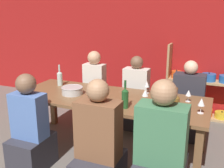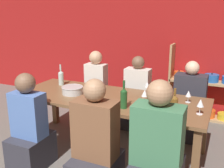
% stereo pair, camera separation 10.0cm
% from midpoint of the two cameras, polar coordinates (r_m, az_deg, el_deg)
% --- Properties ---
extents(wall_back_red, '(8.80, 0.06, 2.70)m').
position_cam_midpoint_polar(wall_back_red, '(4.98, 9.52, 10.02)').
color(wall_back_red, '#A31919').
rests_on(wall_back_red, ground_plane).
extents(shelf_unit, '(1.40, 0.30, 1.27)m').
position_cam_midpoint_polar(shelf_unit, '(4.80, 21.05, -2.15)').
color(shelf_unit, tan).
rests_on(shelf_unit, ground_plane).
extents(dining_table, '(2.51, 0.97, 0.74)m').
position_cam_midpoint_polar(dining_table, '(3.43, 0.15, -4.08)').
color(dining_table, brown).
rests_on(dining_table, ground_plane).
extents(mixing_bowl, '(0.29, 0.29, 0.10)m').
position_cam_midpoint_polar(mixing_bowl, '(3.55, -7.81, -1.27)').
color(mixing_bowl, '#B7BABC').
rests_on(mixing_bowl, dining_table).
extents(wine_bottle_green, '(0.08, 0.08, 0.33)m').
position_cam_midpoint_polar(wine_bottle_green, '(2.99, 3.54, -3.00)').
color(wine_bottle_green, '#1E4C23').
rests_on(wine_bottle_green, dining_table).
extents(wine_bottle_dark, '(0.08, 0.08, 0.31)m').
position_cam_midpoint_polar(wine_bottle_dark, '(3.99, -10.33, 1.43)').
color(wine_bottle_dark, '#B2C6C1').
rests_on(wine_bottle_dark, dining_table).
extents(wine_bottle_amber, '(0.08, 0.08, 0.30)m').
position_cam_midpoint_polar(wine_bottle_amber, '(2.89, 14.35, -4.37)').
color(wine_bottle_amber, brown).
rests_on(wine_bottle_amber, dining_table).
extents(wine_glass_red_a, '(0.07, 0.07, 0.17)m').
position_cam_midpoint_polar(wine_glass_red_a, '(3.55, 8.47, -0.19)').
color(wine_glass_red_a, white).
rests_on(wine_glass_red_a, dining_table).
extents(wine_glass_red_b, '(0.08, 0.08, 0.17)m').
position_cam_midpoint_polar(wine_glass_red_b, '(2.76, 14.68, -5.22)').
color(wine_glass_red_b, white).
rests_on(wine_glass_red_b, dining_table).
extents(wine_glass_red_c, '(0.07, 0.07, 0.15)m').
position_cam_midpoint_polar(wine_glass_red_c, '(3.32, 17.15, -2.12)').
color(wine_glass_red_c, white).
rests_on(wine_glass_red_c, dining_table).
extents(wine_glass_empty_a, '(0.07, 0.07, 0.17)m').
position_cam_midpoint_polar(wine_glass_empty_a, '(2.98, 19.62, -3.98)').
color(wine_glass_empty_a, white).
rests_on(wine_glass_empty_a, dining_table).
extents(wine_glass_white_a, '(0.06, 0.06, 0.15)m').
position_cam_midpoint_polar(wine_glass_white_a, '(3.34, -2.28, -1.36)').
color(wine_glass_white_a, white).
rests_on(wine_glass_white_a, dining_table).
extents(wine_glass_white_b, '(0.08, 0.08, 0.15)m').
position_cam_midpoint_polar(wine_glass_white_b, '(3.25, 8.01, -2.06)').
color(wine_glass_white_b, white).
rests_on(wine_glass_white_b, dining_table).
extents(person_near_a, '(0.44, 0.55, 1.27)m').
position_cam_midpoint_polar(person_near_a, '(2.54, 10.72, -17.06)').
color(person_near_a, '#2D2D38').
rests_on(person_near_a, ground_plane).
extents(person_far_a, '(0.45, 0.56, 1.15)m').
position_cam_midpoint_polar(person_far_a, '(4.06, 17.05, -5.45)').
color(person_far_a, '#2D2D38').
rests_on(person_far_a, ground_plane).
extents(person_near_b, '(0.39, 0.49, 1.16)m').
position_cam_midpoint_polar(person_near_b, '(3.27, -16.57, -10.26)').
color(person_near_b, '#2D2D38').
rests_on(person_near_b, ground_plane).
extents(person_far_b, '(0.35, 0.43, 1.21)m').
position_cam_midpoint_polar(person_far_b, '(4.37, -2.76, -2.53)').
color(person_far_b, '#2D2D38').
rests_on(person_far_b, ground_plane).
extents(person_near_c, '(0.43, 0.53, 1.22)m').
position_cam_midpoint_polar(person_near_c, '(2.70, -2.46, -15.01)').
color(person_near_c, '#2D2D38').
rests_on(person_near_c, ground_plane).
extents(person_far_c, '(0.39, 0.49, 1.16)m').
position_cam_midpoint_polar(person_far_c, '(4.21, 6.16, -3.85)').
color(person_far_c, '#2D2D38').
rests_on(person_far_c, ground_plane).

